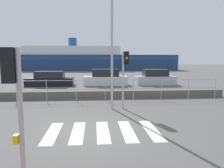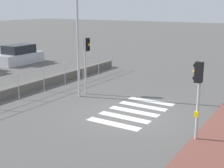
{
  "view_description": "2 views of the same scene",
  "coord_description": "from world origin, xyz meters",
  "px_view_note": "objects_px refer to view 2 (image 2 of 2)",
  "views": [
    {
      "loc": [
        0.22,
        -7.67,
        2.66
      ],
      "look_at": [
        1.02,
        2.0,
        1.5
      ],
      "focal_mm": 35.0,
      "sensor_mm": 36.0,
      "label": 1
    },
    {
      "loc": [
        -11.34,
        -6.15,
        4.6
      ],
      "look_at": [
        0.25,
        1.0,
        1.2
      ],
      "focal_mm": 50.0,
      "sensor_mm": 36.0,
      "label": 2
    }
  ],
  "objects_px": {
    "streetlamp": "(80,19)",
    "parked_car_silver": "(19,55)",
    "traffic_light_near": "(198,85)",
    "traffic_light_far": "(86,53)"
  },
  "relations": [
    {
      "from": "traffic_light_near",
      "to": "parked_car_silver",
      "type": "relative_size",
      "value": 0.73
    },
    {
      "from": "traffic_light_near",
      "to": "traffic_light_far",
      "type": "relative_size",
      "value": 0.95
    },
    {
      "from": "traffic_light_near",
      "to": "traffic_light_far",
      "type": "height_order",
      "value": "traffic_light_far"
    },
    {
      "from": "traffic_light_far",
      "to": "traffic_light_near",
      "type": "bearing_deg",
      "value": -114.65
    },
    {
      "from": "parked_car_silver",
      "to": "streetlamp",
      "type": "bearing_deg",
      "value": -116.65
    },
    {
      "from": "traffic_light_far",
      "to": "parked_car_silver",
      "type": "distance_m",
      "value": 11.24
    },
    {
      "from": "traffic_light_near",
      "to": "streetlamp",
      "type": "xyz_separation_m",
      "value": [
        2.48,
        6.72,
        1.94
      ]
    },
    {
      "from": "streetlamp",
      "to": "parked_car_silver",
      "type": "xyz_separation_m",
      "value": [
        5.2,
        10.36,
        -3.35
      ]
    },
    {
      "from": "parked_car_silver",
      "to": "traffic_light_far",
      "type": "bearing_deg",
      "value": -113.9
    },
    {
      "from": "streetlamp",
      "to": "traffic_light_far",
      "type": "bearing_deg",
      "value": 14.38
    }
  ]
}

